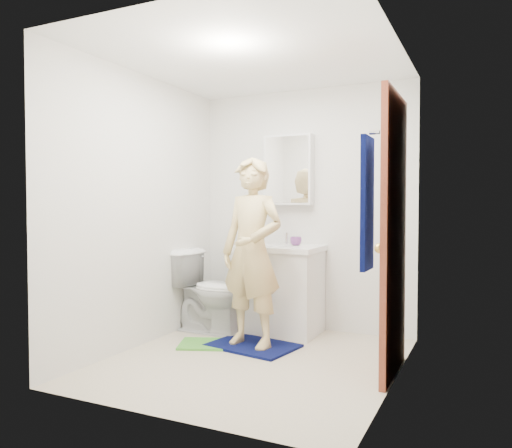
{
  "coord_description": "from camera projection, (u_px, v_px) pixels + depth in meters",
  "views": [
    {
      "loc": [
        1.7,
        -3.55,
        1.23
      ],
      "look_at": [
        -0.09,
        0.25,
        1.08
      ],
      "focal_mm": 35.0,
      "sensor_mm": 36.0,
      "label": 1
    }
  ],
  "objects": [
    {
      "name": "floor",
      "position": [
        253.0,
        362.0,
        3.98
      ],
      "size": [
        2.2,
        2.4,
        0.02
      ],
      "primitive_type": "cube",
      "color": "beige",
      "rests_on": "ground"
    },
    {
      "name": "ceiling",
      "position": [
        253.0,
        56.0,
        3.89
      ],
      "size": [
        2.2,
        2.4,
        0.02
      ],
      "primitive_type": "cube",
      "color": "white",
      "rests_on": "ground"
    },
    {
      "name": "wall_back",
      "position": [
        305.0,
        210.0,
        5.03
      ],
      "size": [
        2.2,
        0.02,
        2.4
      ],
      "primitive_type": "cube",
      "color": "silver",
      "rests_on": "ground"
    },
    {
      "name": "wall_front",
      "position": [
        162.0,
        212.0,
        2.84
      ],
      "size": [
        2.2,
        0.02,
        2.4
      ],
      "primitive_type": "cube",
      "color": "silver",
      "rests_on": "ground"
    },
    {
      "name": "wall_left",
      "position": [
        140.0,
        210.0,
        4.41
      ],
      "size": [
        0.02,
        2.4,
        2.4
      ],
      "primitive_type": "cube",
      "color": "silver",
      "rests_on": "ground"
    },
    {
      "name": "wall_right",
      "position": [
        397.0,
        211.0,
        3.46
      ],
      "size": [
        0.02,
        2.4,
        2.4
      ],
      "primitive_type": "cube",
      "color": "silver",
      "rests_on": "ground"
    },
    {
      "name": "vanity_cabinet",
      "position": [
        280.0,
        292.0,
        4.86
      ],
      "size": [
        0.75,
        0.55,
        0.8
      ],
      "primitive_type": "cube",
      "color": "white",
      "rests_on": "floor"
    },
    {
      "name": "countertop",
      "position": [
        280.0,
        248.0,
        4.84
      ],
      "size": [
        0.79,
        0.59,
        0.05
      ],
      "primitive_type": "cube",
      "color": "white",
      "rests_on": "vanity_cabinet"
    },
    {
      "name": "sink_basin",
      "position": [
        280.0,
        247.0,
        4.84
      ],
      "size": [
        0.4,
        0.4,
        0.03
      ],
      "primitive_type": "cylinder",
      "color": "white",
      "rests_on": "countertop"
    },
    {
      "name": "faucet",
      "position": [
        287.0,
        239.0,
        5.0
      ],
      "size": [
        0.03,
        0.03,
        0.12
      ],
      "primitive_type": "cylinder",
      "color": "silver",
      "rests_on": "countertop"
    },
    {
      "name": "medicine_cabinet",
      "position": [
        289.0,
        170.0,
        5.02
      ],
      "size": [
        0.5,
        0.12,
        0.7
      ],
      "primitive_type": "cube",
      "color": "white",
      "rests_on": "wall_back"
    },
    {
      "name": "mirror_panel",
      "position": [
        286.0,
        170.0,
        4.96
      ],
      "size": [
        0.46,
        0.01,
        0.66
      ],
      "primitive_type": "cube",
      "color": "white",
      "rests_on": "wall_back"
    },
    {
      "name": "door",
      "position": [
        394.0,
        235.0,
        3.62
      ],
      "size": [
        0.05,
        0.8,
        2.05
      ],
      "primitive_type": "cube",
      "color": "#A3482D",
      "rests_on": "ground"
    },
    {
      "name": "door_knob",
      "position": [
        379.0,
        248.0,
        3.36
      ],
      "size": [
        0.07,
        0.07,
        0.07
      ],
      "primitive_type": "sphere",
      "color": "gold",
      "rests_on": "door"
    },
    {
      "name": "towel",
      "position": [
        367.0,
        203.0,
        2.98
      ],
      "size": [
        0.03,
        0.24,
        0.8
      ],
      "primitive_type": "cube",
      "color": "#070D43",
      "rests_on": "wall_right"
    },
    {
      "name": "towel_hook",
      "position": [
        375.0,
        133.0,
        2.95
      ],
      "size": [
        0.06,
        0.02,
        0.02
      ],
      "primitive_type": "cylinder",
      "rotation": [
        0.0,
        1.57,
        0.0
      ],
      "color": "silver",
      "rests_on": "wall_right"
    },
    {
      "name": "toilet",
      "position": [
        212.0,
        291.0,
        4.88
      ],
      "size": [
        0.81,
        0.48,
        0.81
      ],
      "primitive_type": "imported",
      "rotation": [
        0.0,
        0.0,
        1.53
      ],
      "color": "white",
      "rests_on": "floor"
    },
    {
      "name": "bath_mat",
      "position": [
        253.0,
        346.0,
        4.37
      ],
      "size": [
        0.81,
        0.64,
        0.02
      ],
      "primitive_type": "cube",
      "rotation": [
        0.0,
        0.0,
        -0.17
      ],
      "color": "#070D43",
      "rests_on": "floor"
    },
    {
      "name": "green_rug",
      "position": [
        205.0,
        344.0,
        4.43
      ],
      "size": [
        0.55,
        0.51,
        0.02
      ],
      "primitive_type": "cube",
      "rotation": [
        0.0,
        0.0,
        0.38
      ],
      "color": "green",
      "rests_on": "floor"
    },
    {
      "name": "soap_dispenser",
      "position": [
        250.0,
        236.0,
        4.92
      ],
      "size": [
        0.09,
        0.09,
        0.18
      ],
      "primitive_type": "imported",
      "rotation": [
        0.0,
        0.0,
        -0.12
      ],
      "color": "#C65C80",
      "rests_on": "countertop"
    },
    {
      "name": "toothbrush_cup",
      "position": [
        296.0,
        241.0,
        4.84
      ],
      "size": [
        0.13,
        0.13,
        0.09
      ],
      "primitive_type": "imported",
      "rotation": [
        0.0,
        0.0,
        0.24
      ],
      "color": "#71397E",
      "rests_on": "countertop"
    },
    {
      "name": "man",
      "position": [
        252.0,
        252.0,
        4.32
      ],
      "size": [
        0.65,
        0.48,
        1.63
      ],
      "primitive_type": "imported",
      "rotation": [
        0.0,
        0.0,
        -0.17
      ],
      "color": "#DCBF7B",
      "rests_on": "bath_mat"
    }
  ]
}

